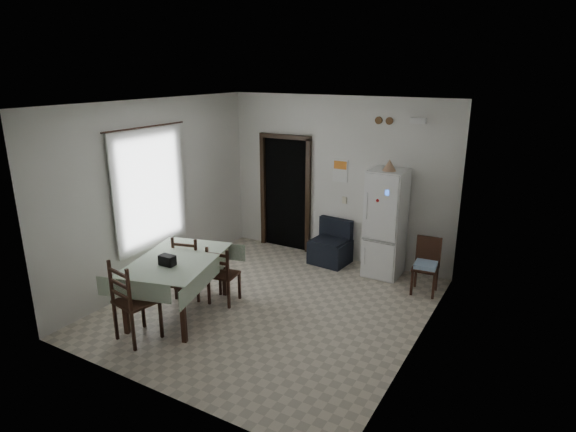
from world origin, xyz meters
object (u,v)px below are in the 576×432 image
(dining_chair_far_right, at_px, (224,274))
(dining_chair_near_head, at_px, (136,300))
(fridge, at_px, (386,224))
(dining_chair_far_left, at_px, (191,265))
(corner_chair, at_px, (426,267))
(navy_seat, at_px, (330,242))
(dining_table, at_px, (178,286))

(dining_chair_far_right, height_order, dining_chair_near_head, dining_chair_near_head)
(fridge, relative_size, dining_chair_near_head, 1.64)
(dining_chair_far_left, distance_m, dining_chair_near_head, 1.31)
(fridge, height_order, dining_chair_far_left, fridge)
(corner_chair, distance_m, dining_chair_near_head, 4.22)
(navy_seat, bearing_deg, corner_chair, -6.61)
(fridge, xyz_separation_m, corner_chair, (0.79, -0.36, -0.46))
(dining_chair_far_left, bearing_deg, navy_seat, -135.03)
(dining_table, height_order, dining_chair_far_left, dining_chair_far_left)
(dining_table, bearing_deg, dining_chair_near_head, -104.02)
(dining_table, bearing_deg, navy_seat, 53.51)
(fridge, bearing_deg, navy_seat, -179.77)
(corner_chair, bearing_deg, dining_table, -145.47)
(navy_seat, distance_m, dining_chair_near_head, 3.66)
(dining_chair_far_left, height_order, dining_chair_near_head, dining_chair_near_head)
(dining_chair_near_head, bearing_deg, navy_seat, -96.15)
(dining_chair_far_left, distance_m, dining_chair_far_right, 0.56)
(dining_table, bearing_deg, fridge, 37.94)
(fridge, height_order, dining_chair_far_right, fridge)
(dining_chair_far_right, bearing_deg, dining_table, 52.58)
(dining_chair_far_right, bearing_deg, dining_chair_near_head, 69.05)
(fridge, relative_size, corner_chair, 2.07)
(navy_seat, xyz_separation_m, dining_chair_near_head, (-1.05, -3.51, 0.16))
(navy_seat, relative_size, dining_chair_far_left, 0.78)
(fridge, xyz_separation_m, dining_chair_far_left, (-2.25, -2.22, -0.40))
(fridge, height_order, dining_chair_near_head, fridge)
(corner_chair, xyz_separation_m, dining_chair_near_head, (-2.82, -3.14, 0.11))
(navy_seat, bearing_deg, dining_chair_near_head, -101.63)
(corner_chair, height_order, dining_table, corner_chair)
(fridge, bearing_deg, dining_chair_near_head, -119.83)
(dining_chair_near_head, bearing_deg, corner_chair, -121.40)
(dining_chair_far_right, bearing_deg, fridge, -136.23)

